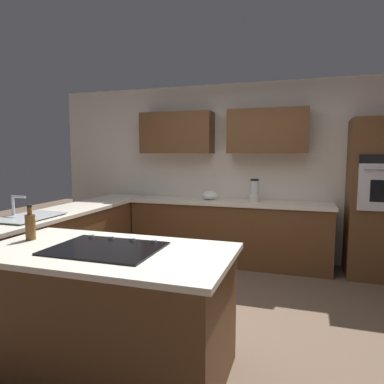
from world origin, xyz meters
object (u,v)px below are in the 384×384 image
object	(u,v)px
wall_oven	(382,199)
oil_bottle	(30,226)
sink_unit	(28,216)
cooktop	(106,248)
blender	(254,192)
mixing_bowl	(210,195)

from	to	relation	value
wall_oven	oil_bottle	size ratio (longest dim) A/B	7.24
sink_unit	wall_oven	bearing A→B (deg)	-152.07
wall_oven	cooktop	distance (m)	3.55
oil_bottle	blender	bearing A→B (deg)	-116.65
wall_oven	cooktop	xyz separation A→B (m)	(2.26, 2.73, -0.10)
sink_unit	mixing_bowl	size ratio (longest dim) A/B	3.02
mixing_bowl	oil_bottle	size ratio (longest dim) A/B	0.84
blender	mixing_bowl	bearing A→B (deg)	0.00
oil_bottle	wall_oven	bearing A→B (deg)	-137.92
blender	sink_unit	bearing A→B (deg)	43.85
wall_oven	oil_bottle	distance (m)	4.00
sink_unit	mixing_bowl	xyz separation A→B (m)	(-1.43, -2.00, 0.05)
sink_unit	cooktop	bearing A→B (deg)	151.02
wall_oven	sink_unit	world-z (taller)	wall_oven
blender	oil_bottle	distance (m)	3.05
mixing_bowl	blender	bearing A→B (deg)	-180.00
blender	oil_bottle	bearing A→B (deg)	63.35
oil_bottle	sink_unit	bearing A→B (deg)	-45.72
blender	mixing_bowl	distance (m)	0.65
cooktop	blender	size ratio (longest dim) A/B	2.38
cooktop	oil_bottle	size ratio (longest dim) A/B	2.74
blender	mixing_bowl	world-z (taller)	blender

